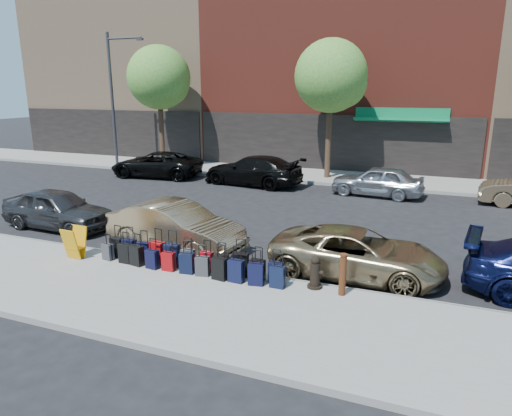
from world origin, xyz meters
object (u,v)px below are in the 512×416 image
at_px(car_far_0, 156,164).
at_px(car_far_1, 253,170).
at_px(tree_left, 161,79).
at_px(car_near_1, 176,227).
at_px(bollard, 343,274).
at_px(tree_center, 334,78).
at_px(fire_hydrant, 315,273).
at_px(car_far_2, 377,181).
at_px(car_near_2, 357,253).
at_px(car_near_0, 58,209).
at_px(suitcase_front_5, 188,259).
at_px(streetlight, 114,92).
at_px(display_rack, 75,243).

xyz_separation_m(car_far_0, car_far_1, (5.94, -0.09, 0.05)).
height_order(tree_left, car_near_1, tree_left).
bearing_deg(tree_left, bollard, -45.86).
relative_size(bollard, car_far_0, 0.20).
relative_size(tree_left, tree_center, 1.00).
xyz_separation_m(fire_hydrant, car_far_2, (0.10, 11.31, 0.18)).
height_order(fire_hydrant, car_near_2, car_near_2).
bearing_deg(car_near_0, suitcase_front_5, -104.80).
distance_m(tree_center, streetlight, 13.48).
height_order(tree_center, car_far_0, tree_center).
bearing_deg(display_rack, tree_left, 115.76).
bearing_deg(bollard, car_far_2, 93.01).
distance_m(fire_hydrant, car_far_0, 16.83).
bearing_deg(car_far_0, tree_center, 99.81).
height_order(tree_left, car_far_1, tree_left).
xyz_separation_m(tree_center, car_near_2, (3.56, -12.79, -4.77)).
relative_size(fire_hydrant, bollard, 0.81).
distance_m(car_near_0, car_far_1, 10.29).
bearing_deg(car_near_0, fire_hydrant, -98.56).
xyz_separation_m(tree_center, car_far_0, (-9.39, -2.66, -4.70)).
bearing_deg(streetlight, suitcase_front_5, -46.98).
relative_size(bollard, display_rack, 1.14).
distance_m(car_far_0, car_far_1, 5.94).
height_order(fire_hydrant, bollard, bollard).
xyz_separation_m(tree_left, suitcase_front_5, (9.78, -14.33, -4.98)).
distance_m(bollard, car_near_1, 5.81).
height_order(car_near_1, car_far_0, car_near_1).
distance_m(suitcase_front_5, fire_hydrant, 3.51).
relative_size(streetlight, bollard, 7.78).
distance_m(streetlight, car_far_1, 10.91).
bearing_deg(car_far_2, streetlight, -92.36).
bearing_deg(bollard, car_far_0, 137.61).
relative_size(car_near_1, car_far_2, 1.07).
relative_size(tree_center, car_far_0, 1.41).
distance_m(tree_center, display_rack, 16.11).
height_order(streetlight, display_rack, streetlight).
xyz_separation_m(suitcase_front_5, car_far_0, (-8.67, 11.67, 0.29)).
height_order(bollard, display_rack, bollard).
relative_size(tree_left, fire_hydrant, 8.79).
distance_m(streetlight, car_far_0, 5.98).
relative_size(tree_center, car_far_1, 1.38).
distance_m(tree_left, fire_hydrant, 20.10).
relative_size(bollard, car_far_1, 0.19).
height_order(bollard, car_near_1, car_near_1).
xyz_separation_m(tree_left, car_far_1, (7.05, -2.75, -4.65)).
bearing_deg(car_far_1, fire_hydrant, 36.22).
bearing_deg(car_far_0, car_near_2, 45.99).
height_order(streetlight, fire_hydrant, streetlight).
bearing_deg(bollard, streetlight, 140.99).
bearing_deg(car_near_2, bollard, 178.57).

